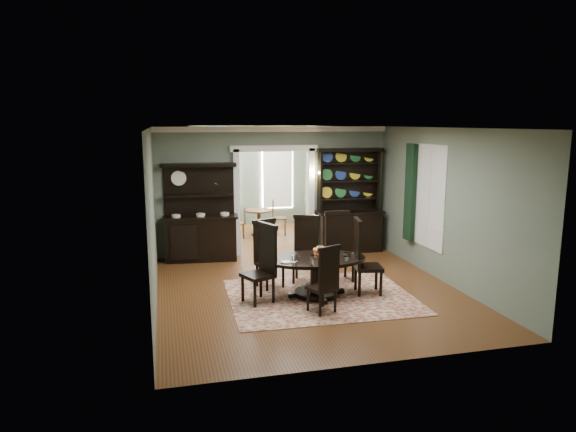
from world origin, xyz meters
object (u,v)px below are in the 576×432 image
object	(u,v)px
sideboard	(201,227)
welsh_dresser	(349,214)
dining_table	(316,269)
parlor_table	(259,219)

from	to	relation	value
sideboard	welsh_dresser	size ratio (longest dim) A/B	0.88
dining_table	sideboard	bearing A→B (deg)	122.87
sideboard	dining_table	bearing A→B (deg)	-53.43
welsh_dresser	parlor_table	size ratio (longest dim) A/B	3.22
dining_table	sideboard	world-z (taller)	sideboard
welsh_dresser	parlor_table	xyz separation A→B (m)	(-1.80, 2.24, -0.44)
dining_table	welsh_dresser	world-z (taller)	welsh_dresser
dining_table	sideboard	size ratio (longest dim) A/B	0.83
dining_table	parlor_table	distance (m)	5.24
sideboard	welsh_dresser	world-z (taller)	welsh_dresser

